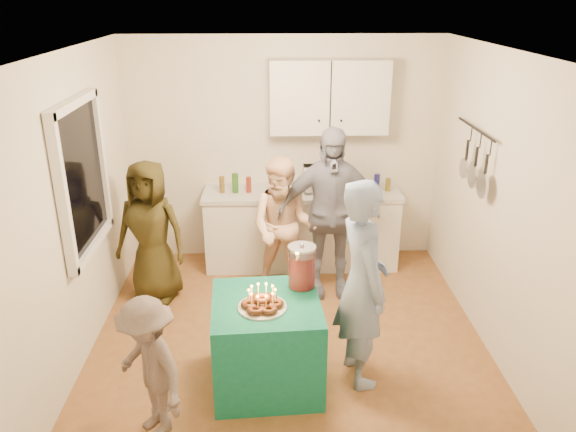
{
  "coord_description": "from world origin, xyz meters",
  "views": [
    {
      "loc": [
        -0.15,
        -4.32,
        3.03
      ],
      "look_at": [
        0.0,
        0.35,
        1.15
      ],
      "focal_mm": 35.0,
      "sensor_mm": 36.0,
      "label": 1
    }
  ],
  "objects_px": {
    "counter": "(301,230)",
    "party_table": "(267,343)",
    "child_near_left": "(149,368)",
    "punch_jar": "(302,268)",
    "woman_back_right": "(329,213)",
    "woman_back_left": "(151,232)",
    "woman_back_center": "(284,228)",
    "microwave": "(325,179)",
    "man_birthday": "(362,284)"
  },
  "relations": [
    {
      "from": "counter",
      "to": "party_table",
      "type": "xyz_separation_m",
      "value": [
        -0.4,
        -2.18,
        -0.05
      ]
    },
    {
      "from": "party_table",
      "to": "child_near_left",
      "type": "height_order",
      "value": "child_near_left"
    },
    {
      "from": "party_table",
      "to": "punch_jar",
      "type": "distance_m",
      "value": 0.67
    },
    {
      "from": "party_table",
      "to": "woman_back_right",
      "type": "distance_m",
      "value": 1.71
    },
    {
      "from": "woman_back_right",
      "to": "woman_back_left",
      "type": "bearing_deg",
      "value": 179.89
    },
    {
      "from": "woman_back_center",
      "to": "microwave",
      "type": "bearing_deg",
      "value": 67.52
    },
    {
      "from": "counter",
      "to": "punch_jar",
      "type": "relative_size",
      "value": 6.47
    },
    {
      "from": "man_birthday",
      "to": "woman_back_left",
      "type": "distance_m",
      "value": 2.38
    },
    {
      "from": "party_table",
      "to": "child_near_left",
      "type": "distance_m",
      "value": 1.0
    },
    {
      "from": "punch_jar",
      "to": "woman_back_left",
      "type": "height_order",
      "value": "woman_back_left"
    },
    {
      "from": "counter",
      "to": "woman_back_right",
      "type": "distance_m",
      "value": 0.87
    },
    {
      "from": "microwave",
      "to": "punch_jar",
      "type": "relative_size",
      "value": 1.46
    },
    {
      "from": "counter",
      "to": "child_near_left",
      "type": "relative_size",
      "value": 1.99
    },
    {
      "from": "man_birthday",
      "to": "woman_back_left",
      "type": "height_order",
      "value": "man_birthday"
    },
    {
      "from": "counter",
      "to": "party_table",
      "type": "relative_size",
      "value": 2.59
    },
    {
      "from": "man_birthday",
      "to": "woman_back_center",
      "type": "bearing_deg",
      "value": 10.75
    },
    {
      "from": "party_table",
      "to": "woman_back_center",
      "type": "relative_size",
      "value": 0.57
    },
    {
      "from": "counter",
      "to": "punch_jar",
      "type": "distance_m",
      "value": 2.0
    },
    {
      "from": "microwave",
      "to": "child_near_left",
      "type": "height_order",
      "value": "microwave"
    },
    {
      "from": "man_birthday",
      "to": "woman_back_right",
      "type": "relative_size",
      "value": 0.96
    },
    {
      "from": "punch_jar",
      "to": "child_near_left",
      "type": "bearing_deg",
      "value": -145.2
    },
    {
      "from": "microwave",
      "to": "child_near_left",
      "type": "distance_m",
      "value": 3.13
    },
    {
      "from": "counter",
      "to": "party_table",
      "type": "distance_m",
      "value": 2.22
    },
    {
      "from": "counter",
      "to": "punch_jar",
      "type": "height_order",
      "value": "punch_jar"
    },
    {
      "from": "child_near_left",
      "to": "party_table",
      "type": "bearing_deg",
      "value": 80.01
    },
    {
      "from": "woman_back_left",
      "to": "child_near_left",
      "type": "xyz_separation_m",
      "value": [
        0.35,
        -1.97,
        -0.2
      ]
    },
    {
      "from": "party_table",
      "to": "woman_back_right",
      "type": "height_order",
      "value": "woman_back_right"
    },
    {
      "from": "counter",
      "to": "child_near_left",
      "type": "height_order",
      "value": "child_near_left"
    },
    {
      "from": "microwave",
      "to": "party_table",
      "type": "bearing_deg",
      "value": -105.53
    },
    {
      "from": "counter",
      "to": "man_birthday",
      "type": "height_order",
      "value": "man_birthday"
    },
    {
      "from": "microwave",
      "to": "woman_back_right",
      "type": "relative_size",
      "value": 0.27
    },
    {
      "from": "microwave",
      "to": "man_birthday",
      "type": "xyz_separation_m",
      "value": [
        0.1,
        -2.12,
        -0.18
      ]
    },
    {
      "from": "punch_jar",
      "to": "woman_back_center",
      "type": "relative_size",
      "value": 0.23
    },
    {
      "from": "man_birthday",
      "to": "woman_back_center",
      "type": "distance_m",
      "value": 1.56
    },
    {
      "from": "man_birthday",
      "to": "counter",
      "type": "bearing_deg",
      "value": -1.62
    },
    {
      "from": "microwave",
      "to": "woman_back_left",
      "type": "height_order",
      "value": "woman_back_left"
    },
    {
      "from": "microwave",
      "to": "man_birthday",
      "type": "relative_size",
      "value": 0.28
    },
    {
      "from": "party_table",
      "to": "woman_back_left",
      "type": "height_order",
      "value": "woman_back_left"
    },
    {
      "from": "counter",
      "to": "man_birthday",
      "type": "distance_m",
      "value": 2.19
    },
    {
      "from": "punch_jar",
      "to": "counter",
      "type": "bearing_deg",
      "value": 86.85
    },
    {
      "from": "counter",
      "to": "woman_back_center",
      "type": "xyz_separation_m",
      "value": [
        -0.22,
        -0.67,
        0.32
      ]
    },
    {
      "from": "microwave",
      "to": "punch_jar",
      "type": "bearing_deg",
      "value": -99.47
    },
    {
      "from": "counter",
      "to": "microwave",
      "type": "distance_m",
      "value": 0.67
    },
    {
      "from": "woman_back_left",
      "to": "man_birthday",
      "type": "bearing_deg",
      "value": -22.66
    },
    {
      "from": "microwave",
      "to": "party_table",
      "type": "distance_m",
      "value": 2.38
    },
    {
      "from": "microwave",
      "to": "man_birthday",
      "type": "bearing_deg",
      "value": -85.92
    },
    {
      "from": "woman_back_left",
      "to": "woman_back_right",
      "type": "xyz_separation_m",
      "value": [
        1.82,
        0.07,
        0.16
      ]
    },
    {
      "from": "counter",
      "to": "woman_back_center",
      "type": "height_order",
      "value": "woman_back_center"
    },
    {
      "from": "woman_back_right",
      "to": "counter",
      "type": "bearing_deg",
      "value": 107.47
    },
    {
      "from": "woman_back_right",
      "to": "party_table",
      "type": "bearing_deg",
      "value": -115.36
    }
  ]
}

